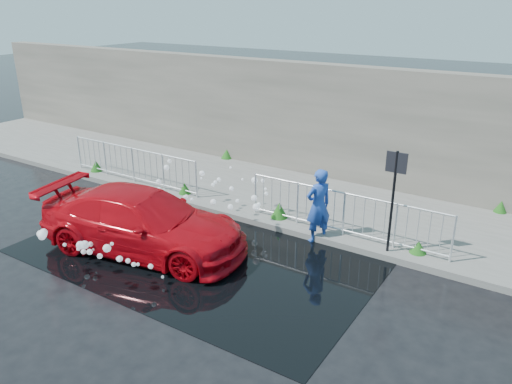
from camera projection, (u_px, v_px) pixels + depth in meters
ground at (154, 264)px, 11.00m from camera, size 90.00×90.00×0.00m
pavement at (271, 192)px, 14.89m from camera, size 30.00×4.00×0.15m
curb at (233, 215)px, 13.32m from camera, size 30.00×0.25×0.16m
retaining_wall at (307, 119)px, 15.96m from camera, size 30.00×0.60×3.50m
puddle at (201, 252)px, 11.53m from camera, size 8.00×5.00×0.01m
sign_post at (394, 186)px, 10.69m from camera, size 0.45×0.06×2.50m
railing_left at (133, 163)px, 15.38m from camera, size 5.05×0.05×1.10m
railing_right at (344, 212)px, 11.85m from camera, size 5.05×0.05×1.10m
weeds at (255, 189)px, 14.49m from camera, size 12.17×3.93×0.42m
water_spray at (163, 212)px, 11.92m from camera, size 3.70×5.64×1.05m
red_car at (143, 222)px, 11.39m from camera, size 5.20×2.87×1.43m
person at (318, 206)px, 11.77m from camera, size 0.71×0.79×1.82m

